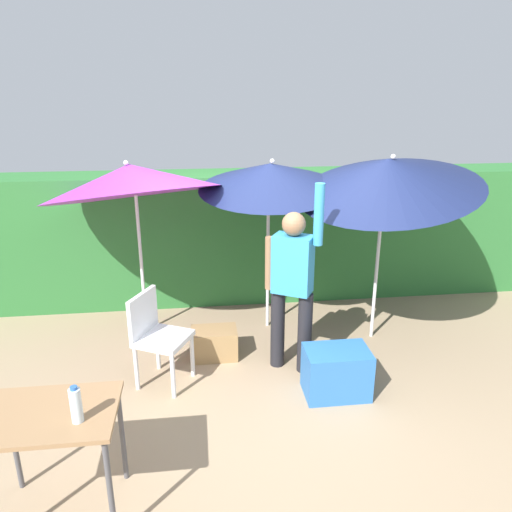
{
  "coord_description": "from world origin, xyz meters",
  "views": [
    {
      "loc": [
        -0.55,
        -4.21,
        2.67
      ],
      "look_at": [
        0.0,
        0.3,
        1.1
      ],
      "focal_mm": 34.43,
      "sensor_mm": 36.0,
      "label": 1
    }
  ],
  "objects_px": {
    "person_vendor": "(292,281)",
    "cooler_box": "(336,372)",
    "bottle_water": "(76,405)",
    "umbrella_rainbow": "(131,180)",
    "umbrella_orange": "(270,176)",
    "chair_plastic": "(156,333)",
    "crate_cardboard": "(214,343)",
    "umbrella_yellow": "(388,174)",
    "folding_table": "(52,426)"
  },
  "relations": [
    {
      "from": "umbrella_yellow",
      "to": "folding_table",
      "type": "relative_size",
      "value": 2.87
    },
    {
      "from": "crate_cardboard",
      "to": "person_vendor",
      "type": "bearing_deg",
      "value": -21.57
    },
    {
      "from": "person_vendor",
      "to": "bottle_water",
      "type": "xyz_separation_m",
      "value": [
        -1.62,
        -1.68,
        -0.04
      ]
    },
    {
      "from": "umbrella_yellow",
      "to": "person_vendor",
      "type": "xyz_separation_m",
      "value": [
        -1.06,
        -0.51,
        -0.9
      ]
    },
    {
      "from": "cooler_box",
      "to": "folding_table",
      "type": "relative_size",
      "value": 0.72
    },
    {
      "from": "cooler_box",
      "to": "folding_table",
      "type": "bearing_deg",
      "value": -153.22
    },
    {
      "from": "umbrella_orange",
      "to": "folding_table",
      "type": "xyz_separation_m",
      "value": [
        -1.73,
        -2.5,
        -1.09
      ]
    },
    {
      "from": "umbrella_yellow",
      "to": "bottle_water",
      "type": "height_order",
      "value": "umbrella_yellow"
    },
    {
      "from": "person_vendor",
      "to": "chair_plastic",
      "type": "distance_m",
      "value": 1.36
    },
    {
      "from": "crate_cardboard",
      "to": "umbrella_rainbow",
      "type": "bearing_deg",
      "value": 140.0
    },
    {
      "from": "umbrella_orange",
      "to": "folding_table",
      "type": "bearing_deg",
      "value": -124.68
    },
    {
      "from": "umbrella_yellow",
      "to": "bottle_water",
      "type": "bearing_deg",
      "value": -140.82
    },
    {
      "from": "person_vendor",
      "to": "folding_table",
      "type": "xyz_separation_m",
      "value": [
        -1.81,
        -1.57,
        -0.25
      ]
    },
    {
      "from": "cooler_box",
      "to": "crate_cardboard",
      "type": "relative_size",
      "value": 1.24
    },
    {
      "from": "crate_cardboard",
      "to": "bottle_water",
      "type": "height_order",
      "value": "bottle_water"
    },
    {
      "from": "umbrella_orange",
      "to": "bottle_water",
      "type": "xyz_separation_m",
      "value": [
        -1.54,
        -2.61,
        -0.87
      ]
    },
    {
      "from": "person_vendor",
      "to": "crate_cardboard",
      "type": "bearing_deg",
      "value": 158.43
    },
    {
      "from": "umbrella_yellow",
      "to": "bottle_water",
      "type": "xyz_separation_m",
      "value": [
        -2.68,
        -2.18,
        -0.94
      ]
    },
    {
      "from": "person_vendor",
      "to": "bottle_water",
      "type": "height_order",
      "value": "person_vendor"
    },
    {
      "from": "umbrella_yellow",
      "to": "folding_table",
      "type": "bearing_deg",
      "value": -144.11
    },
    {
      "from": "umbrella_orange",
      "to": "person_vendor",
      "type": "bearing_deg",
      "value": -85.11
    },
    {
      "from": "umbrella_yellow",
      "to": "person_vendor",
      "type": "distance_m",
      "value": 1.48
    },
    {
      "from": "umbrella_rainbow",
      "to": "crate_cardboard",
      "type": "distance_m",
      "value": 1.9
    },
    {
      "from": "cooler_box",
      "to": "bottle_water",
      "type": "distance_m",
      "value": 2.38
    },
    {
      "from": "umbrella_yellow",
      "to": "chair_plastic",
      "type": "bearing_deg",
      "value": -165.87
    },
    {
      "from": "umbrella_rainbow",
      "to": "umbrella_orange",
      "type": "bearing_deg",
      "value": -1.16
    },
    {
      "from": "umbrella_rainbow",
      "to": "cooler_box",
      "type": "bearing_deg",
      "value": -37.89
    },
    {
      "from": "umbrella_orange",
      "to": "umbrella_yellow",
      "type": "distance_m",
      "value": 1.22
    },
    {
      "from": "umbrella_rainbow",
      "to": "person_vendor",
      "type": "xyz_separation_m",
      "value": [
        1.54,
        -0.96,
        -0.82
      ]
    },
    {
      "from": "umbrella_rainbow",
      "to": "chair_plastic",
      "type": "relative_size",
      "value": 2.47
    },
    {
      "from": "umbrella_orange",
      "to": "person_vendor",
      "type": "relative_size",
      "value": 1.08
    },
    {
      "from": "umbrella_rainbow",
      "to": "person_vendor",
      "type": "distance_m",
      "value": 1.99
    },
    {
      "from": "umbrella_rainbow",
      "to": "crate_cardboard",
      "type": "bearing_deg",
      "value": -40.0
    },
    {
      "from": "crate_cardboard",
      "to": "folding_table",
      "type": "distance_m",
      "value": 2.21
    },
    {
      "from": "umbrella_rainbow",
      "to": "bottle_water",
      "type": "distance_m",
      "value": 2.78
    },
    {
      "from": "umbrella_orange",
      "to": "crate_cardboard",
      "type": "relative_size",
      "value": 4.35
    },
    {
      "from": "cooler_box",
      "to": "bottle_water",
      "type": "bearing_deg",
      "value": -148.66
    },
    {
      "from": "person_vendor",
      "to": "cooler_box",
      "type": "relative_size",
      "value": 3.25
    },
    {
      "from": "chair_plastic",
      "to": "cooler_box",
      "type": "height_order",
      "value": "chair_plastic"
    },
    {
      "from": "cooler_box",
      "to": "bottle_water",
      "type": "height_order",
      "value": "bottle_water"
    },
    {
      "from": "chair_plastic",
      "to": "folding_table",
      "type": "bearing_deg",
      "value": -109.3
    },
    {
      "from": "crate_cardboard",
      "to": "chair_plastic",
      "type": "bearing_deg",
      "value": -145.01
    },
    {
      "from": "cooler_box",
      "to": "crate_cardboard",
      "type": "height_order",
      "value": "cooler_box"
    },
    {
      "from": "umbrella_rainbow",
      "to": "cooler_box",
      "type": "height_order",
      "value": "umbrella_rainbow"
    },
    {
      "from": "umbrella_orange",
      "to": "person_vendor",
      "type": "xyz_separation_m",
      "value": [
        0.08,
        -0.93,
        -0.84
      ]
    },
    {
      "from": "person_vendor",
      "to": "folding_table",
      "type": "height_order",
      "value": "person_vendor"
    },
    {
      "from": "folding_table",
      "to": "umbrella_orange",
      "type": "bearing_deg",
      "value": 55.32
    },
    {
      "from": "person_vendor",
      "to": "bottle_water",
      "type": "bearing_deg",
      "value": -134.02
    },
    {
      "from": "cooler_box",
      "to": "bottle_water",
      "type": "xyz_separation_m",
      "value": [
        -1.95,
        -1.19,
        0.67
      ]
    },
    {
      "from": "umbrella_yellow",
      "to": "cooler_box",
      "type": "bearing_deg",
      "value": -126.23
    }
  ]
}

